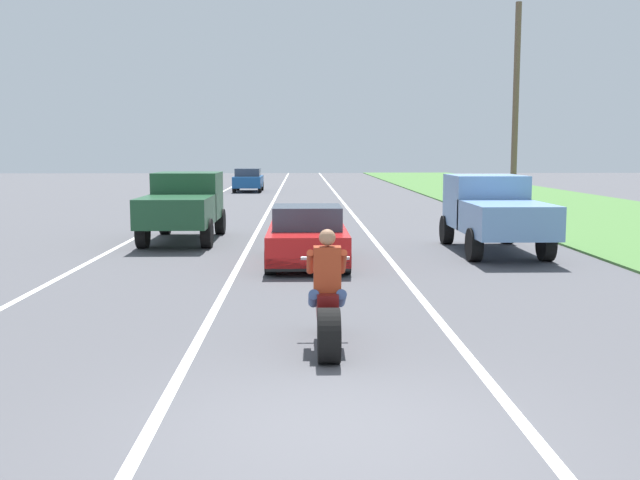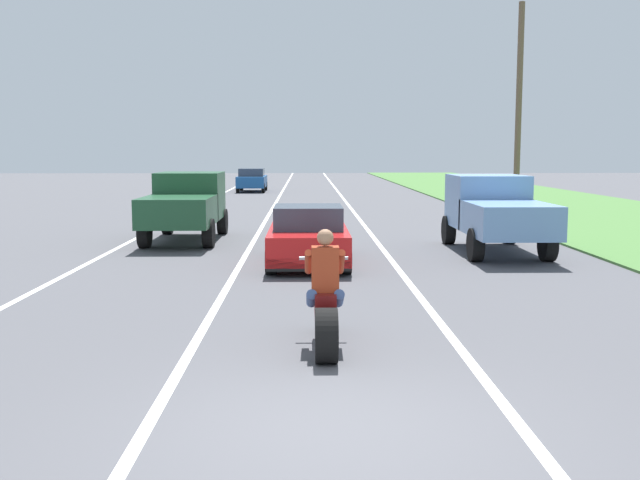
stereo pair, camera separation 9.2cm
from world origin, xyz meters
The scene contains 11 objects.
ground_plane centered at (0.00, 0.00, 0.00)m, with size 160.00×160.00×0.00m, color #4C4C51.
lane_stripe_left_solid centered at (-5.40, 20.00, 0.00)m, with size 0.14×120.00×0.01m, color white.
lane_stripe_right_solid centered at (1.80, 20.00, 0.00)m, with size 0.14×120.00×0.01m, color white.
lane_stripe_centre_dashed centered at (-1.80, 20.00, 0.00)m, with size 0.14×120.00×0.01m, color white.
grass_verge_right centered at (11.92, 20.00, 0.03)m, with size 10.00×120.00×0.06m, color #477538.
motorcycle_with_rider centered at (-0.01, 2.84, 0.59)m, with size 0.70×2.21×1.62m.
sports_car_red centered at (-0.21, 10.42, 0.63)m, with size 1.84×4.30×1.37m.
pickup_truck_left_lane_dark_green centered at (-3.79, 14.88, 1.11)m, with size 2.02×4.80×1.98m.
pickup_truck_right_shoulder_light_blue centered at (4.66, 12.26, 1.11)m, with size 2.02×4.80×1.98m.
utility_pole_roadside centered at (8.15, 22.61, 4.19)m, with size 0.24×0.24×8.39m, color brown.
distant_car_far_ahead centered at (-3.75, 40.97, 0.77)m, with size 1.80×4.00×1.50m.
Camera 1 is at (-0.35, -6.74, 2.64)m, focal length 41.39 mm.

